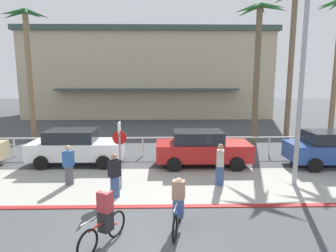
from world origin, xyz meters
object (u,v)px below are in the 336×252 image
object	(u,v)px
palm_tree_1	(258,44)
palm_tree_2	(292,36)
streetlight_curb	(305,75)
palm_tree_0	(27,49)
car_white_1	(76,147)
pedestrian_2	(115,177)
pedestrian_1	(69,167)
car_blue_3	(334,149)
cyclist_blue_0	(178,205)
stop_sign_bike_lane	(120,146)
pedestrian_0	(220,166)
car_red_2	(202,148)
cyclist_red_1	(104,219)

from	to	relation	value
palm_tree_1	palm_tree_2	size ratio (longest dim) A/B	0.88
streetlight_curb	palm_tree_0	size ratio (longest dim) A/B	0.88
car_white_1	pedestrian_2	xyz separation A→B (m)	(2.50, -4.08, -0.14)
pedestrian_2	pedestrian_1	bearing A→B (deg)	147.70
car_blue_3	cyclist_blue_0	xyz separation A→B (m)	(-7.66, -5.69, -0.18)
stop_sign_bike_lane	cyclist_blue_0	xyz separation A→B (m)	(2.02, -3.04, -0.98)
streetlight_curb	pedestrian_0	distance (m)	4.61
streetlight_curb	pedestrian_2	world-z (taller)	streetlight_curb
palm_tree_1	pedestrian_1	world-z (taller)	palm_tree_1
stop_sign_bike_lane	pedestrian_2	bearing A→B (deg)	-96.32
stop_sign_bike_lane	pedestrian_2	world-z (taller)	stop_sign_bike_lane
streetlight_curb	palm_tree_0	distance (m)	16.59
palm_tree_0	palm_tree_2	world-z (taller)	palm_tree_2
stop_sign_bike_lane	car_red_2	bearing A→B (deg)	39.91
car_red_2	pedestrian_2	xyz separation A→B (m)	(-3.54, -3.68, -0.14)
stop_sign_bike_lane	palm_tree_2	bearing A→B (deg)	42.70
palm_tree_2	cyclist_blue_0	world-z (taller)	palm_tree_2
car_blue_3	car_red_2	bearing A→B (deg)	177.82
streetlight_curb	car_red_2	world-z (taller)	streetlight_curb
car_red_2	pedestrian_0	size ratio (longest dim) A/B	2.65
stop_sign_bike_lane	palm_tree_0	world-z (taller)	palm_tree_0
car_blue_3	pedestrian_0	bearing A→B (deg)	-158.07
car_red_2	palm_tree_2	bearing A→B (deg)	44.03
pedestrian_2	cyclist_blue_0	bearing A→B (deg)	-46.77
streetlight_curb	cyclist_blue_0	distance (m)	6.76
palm_tree_0	cyclist_blue_0	xyz separation A→B (m)	(9.10, -12.08, -5.26)
palm_tree_0	car_blue_3	world-z (taller)	palm_tree_0
palm_tree_2	pedestrian_1	size ratio (longest dim) A/B	6.09
stop_sign_bike_lane	palm_tree_1	distance (m)	11.64
car_white_1	cyclist_red_1	distance (m)	7.57
palm_tree_1	cyclist_blue_0	distance (m)	13.25
streetlight_curb	pedestrian_0	world-z (taller)	streetlight_curb
palm_tree_2	palm_tree_0	bearing A→B (deg)	-178.80
cyclist_blue_0	cyclist_red_1	bearing A→B (deg)	-158.50
pedestrian_1	pedestrian_0	bearing A→B (deg)	-1.61
streetlight_curb	palm_tree_2	xyz separation A→B (m)	(3.38, 9.29, 2.55)
palm_tree_0	palm_tree_2	size ratio (longest dim) A/B	0.87
stop_sign_bike_lane	pedestrian_0	xyz separation A→B (m)	(3.82, 0.29, -0.91)
stop_sign_bike_lane	cyclist_blue_0	distance (m)	3.78
cyclist_blue_0	cyclist_red_1	world-z (taller)	same
cyclist_blue_0	palm_tree_2	bearing A→B (deg)	56.70
car_red_2	car_blue_3	bearing A→B (deg)	-2.18
stop_sign_bike_lane	cyclist_blue_0	size ratio (longest dim) A/B	1.42
palm_tree_2	car_blue_3	size ratio (longest dim) A/B	2.22
car_red_2	pedestrian_1	xyz separation A→B (m)	(-5.52, -2.43, -0.13)
streetlight_curb	car_blue_3	bearing A→B (deg)	41.37
cyclist_red_1	pedestrian_1	size ratio (longest dim) A/B	1.01
cyclist_blue_0	pedestrian_0	size ratio (longest dim) A/B	1.08
stop_sign_bike_lane	car_white_1	world-z (taller)	stop_sign_bike_lane
cyclist_blue_0	pedestrian_2	bearing A→B (deg)	133.23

